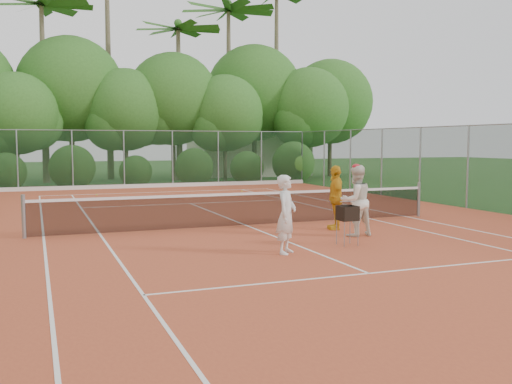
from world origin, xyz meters
TOP-DOWN VIEW (x-y plane):
  - ground at (0.00, 0.00)m, footprint 120.00×120.00m
  - clay_court at (0.00, 0.00)m, footprint 18.00×36.00m
  - club_building at (9.00, 24.00)m, footprint 8.00×5.00m
  - tennis_net at (0.00, 0.00)m, footprint 11.97×0.10m
  - player_white at (-0.63, -4.13)m, footprint 0.72×0.73m
  - player_center_grp at (1.97, -2.66)m, footprint 0.95×0.77m
  - player_yellow at (2.04, -1.49)m, footprint 0.76×1.12m
  - ball_hopper at (1.10, -3.74)m, footprint 0.40×0.40m
  - stray_ball_a at (-3.09, 11.16)m, footprint 0.07×0.07m
  - stray_ball_b at (-2.11, 9.72)m, footprint 0.07×0.07m
  - stray_ball_c at (3.67, 10.64)m, footprint 0.07×0.07m
  - court_markings at (0.00, 0.00)m, footprint 11.03×23.83m
  - fence_back at (0.00, 15.00)m, footprint 18.07×0.07m
  - tropical_treeline at (1.43, 20.22)m, footprint 32.10×8.49m

SIDE VIEW (x-z plane):
  - ground at x=0.00m, z-range 0.00..0.00m
  - clay_court at x=0.00m, z-range 0.00..0.02m
  - court_markings at x=0.00m, z-range 0.02..0.03m
  - stray_ball_a at x=-3.09m, z-range 0.02..0.09m
  - stray_ball_b at x=-2.11m, z-range 0.02..0.09m
  - stray_ball_c at x=3.67m, z-range 0.02..0.09m
  - tennis_net at x=0.00m, z-range -0.02..1.08m
  - ball_hopper at x=1.10m, z-range 0.29..1.22m
  - player_white at x=-0.63m, z-range 0.02..1.72m
  - player_yellow at x=2.04m, z-range 0.02..1.78m
  - player_center_grp at x=1.97m, z-range 0.01..1.86m
  - club_building at x=9.00m, z-range 0.00..3.00m
  - fence_back at x=0.00m, z-range 0.02..3.02m
  - tropical_treeline at x=1.43m, z-range -2.40..12.63m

